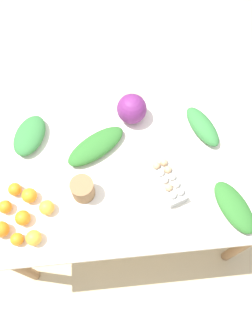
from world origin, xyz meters
The scene contains 17 objects.
ground_plane centered at (0.00, 0.00, 0.00)m, with size 8.00×8.00×0.00m, color #C6B289.
dining_table centered at (0.00, 0.00, 0.65)m, with size 1.46×0.94×0.74m.
cabbage_purple centered at (0.07, 0.34, 0.82)m, with size 0.17×0.17×0.17m, color #6B2366.
egg_carton centered at (0.21, -0.10, 0.78)m, with size 0.18×0.29×0.09m.
paper_bag centered at (-0.24, -0.12, 0.80)m, with size 0.12×0.12×0.12m, color olive.
greens_bunch_chard centered at (-0.52, 0.25, 0.78)m, with size 0.27×0.16×0.08m, color #337538.
greens_bunch_dandelion centered at (-0.15, 0.14, 0.77)m, with size 0.36×0.14×0.07m, color #2D6B28.
greens_bunch_scallion centered at (0.46, 0.21, 0.78)m, with size 0.29×0.11×0.08m, color #337538.
greens_bunch_kale centered at (0.53, -0.28, 0.77)m, with size 0.30×0.14×0.07m, color #2D6B28.
orange_0 centered at (-0.49, -0.34, 0.78)m, with size 0.08×0.08×0.08m, color #F9A833.
orange_1 centered at (-0.54, -0.23, 0.78)m, with size 0.08×0.08×0.08m, color orange.
orange_2 centered at (-0.51, -0.12, 0.78)m, with size 0.08×0.08×0.08m, color orange.
orange_3 centered at (-0.42, -0.19, 0.78)m, with size 0.08×0.08×0.08m, color #F9A833.
orange_4 centered at (-0.59, -0.07, 0.77)m, with size 0.07×0.07×0.07m, color orange.
orange_5 centered at (-0.57, -0.34, 0.77)m, with size 0.07×0.07×0.07m, color orange.
orange_6 centered at (-0.65, -0.28, 0.78)m, with size 0.08×0.08×0.08m, color orange.
orange_7 centered at (-0.64, -0.16, 0.77)m, with size 0.07×0.07×0.07m, color orange.
Camera 1 is at (-0.07, -0.74, 2.37)m, focal length 35.00 mm.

